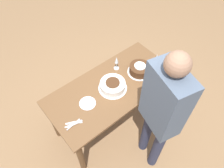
# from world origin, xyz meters

# --- Properties ---
(ground_plane) EXTENTS (12.00, 12.00, 0.00)m
(ground_plane) POSITION_xyz_m (0.00, 0.00, 0.00)
(ground_plane) COLOR #8E6B47
(dining_table) EXTENTS (1.52, 0.73, 0.76)m
(dining_table) POSITION_xyz_m (0.00, 0.00, 0.63)
(dining_table) COLOR brown
(dining_table) RESTS_ON ground_plane
(cake_center_white) EXTENTS (0.32, 0.32, 0.11)m
(cake_center_white) POSITION_xyz_m (-0.01, -0.02, 0.81)
(cake_center_white) COLOR white
(cake_center_white) RESTS_ON dining_table
(cake_front_chocolate) EXTENTS (0.28, 0.28, 0.12)m
(cake_front_chocolate) POSITION_xyz_m (0.39, -0.04, 0.82)
(cake_front_chocolate) COLOR white
(cake_front_chocolate) RESTS_ON dining_table
(wine_glass_near) EXTENTS (0.07, 0.07, 0.21)m
(wine_glass_near) POSITION_xyz_m (0.60, -0.09, 0.90)
(wine_glass_near) COLOR silver
(wine_glass_near) RESTS_ON dining_table
(wine_glass_far) EXTENTS (0.06, 0.06, 0.19)m
(wine_glass_far) POSITION_xyz_m (0.22, 0.18, 0.89)
(wine_glass_far) COLOR silver
(wine_glass_far) RESTS_ON dining_table
(dessert_plate_left) EXTENTS (0.18, 0.18, 0.01)m
(dessert_plate_left) POSITION_xyz_m (-0.35, -0.01, 0.77)
(dessert_plate_left) COLOR silver
(dessert_plate_left) RESTS_ON dining_table
(fork_pile) EXTENTS (0.18, 0.10, 0.01)m
(fork_pile) POSITION_xyz_m (-0.60, -0.12, 0.77)
(fork_pile) COLOR silver
(fork_pile) RESTS_ON dining_table
(person_cutting) EXTENTS (0.31, 0.44, 1.75)m
(person_cutting) POSITION_xyz_m (0.03, -0.66, 1.06)
(person_cutting) COLOR #2D334C
(person_cutting) RESTS_ON ground_plane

